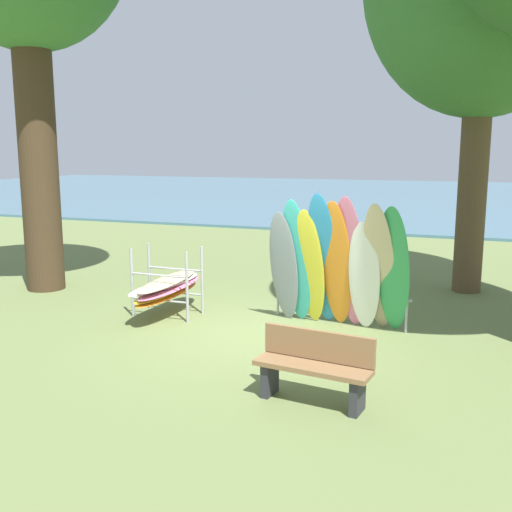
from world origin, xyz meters
name	(u,v)px	position (x,y,z in m)	size (l,w,h in m)	color
ground_plane	(257,332)	(0.00, 0.00, 0.00)	(80.00, 80.00, 0.00)	olive
lake_water	(423,196)	(0.00, 29.95, 0.05)	(80.00, 36.00, 0.10)	#477084
leaning_board_pile	(337,266)	(1.16, 0.71, 1.06)	(2.48, 0.89, 2.30)	gray
board_storage_rack	(167,287)	(-1.88, 0.40, 0.52)	(1.15, 2.13, 1.25)	#9EA0A5
park_bench	(314,365)	(1.59, -2.32, 0.45)	(1.44, 0.59, 0.85)	#2D2D33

